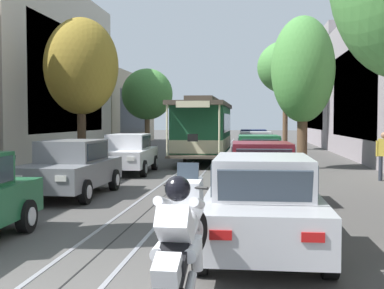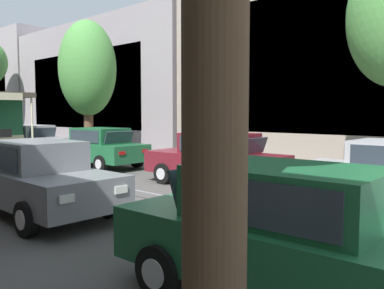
{
  "view_description": "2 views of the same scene",
  "coord_description": "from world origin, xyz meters",
  "px_view_note": "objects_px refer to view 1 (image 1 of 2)",
  "views": [
    {
      "loc": [
        2.43,
        -5.31,
        2.17
      ],
      "look_at": [
        -0.13,
        17.18,
        1.08
      ],
      "focal_mm": 48.51,
      "sensor_mm": 36.0,
      "label": 1
    },
    {
      "loc": [
        -6.76,
        0.65,
        2.18
      ],
      "look_at": [
        0.68,
        7.39,
        1.39
      ],
      "focal_mm": 37.88,
      "sensor_mm": 36.0,
      "label": 2
    }
  ],
  "objects_px": {
    "parked_car_silver_fourth_right": "(256,148)",
    "street_tree_kerb_right_mid": "(286,68)",
    "parked_car_grey_second_left": "(71,168)",
    "pedestrian_on_left_pavement": "(384,153)",
    "street_tree_kerb_left_mid": "(147,94)",
    "motorcycle_with_rider": "(180,244)",
    "parked_car_silver_near_right": "(262,204)",
    "parked_car_white_mid_left": "(128,153)",
    "cable_car_trolley": "(204,129)",
    "parked_car_maroon_second_right": "(261,172)",
    "parked_car_green_mid_right": "(258,156)",
    "parked_car_navy_fifth_right": "(253,143)",
    "street_tree_kerb_left_second": "(81,67)",
    "street_tree_kerb_right_second": "(303,70)"
  },
  "relations": [
    {
      "from": "parked_car_silver_fourth_right",
      "to": "street_tree_kerb_right_mid",
      "type": "height_order",
      "value": "street_tree_kerb_right_mid"
    },
    {
      "from": "parked_car_grey_second_left",
      "to": "parked_car_silver_fourth_right",
      "type": "distance_m",
      "value": 12.31
    },
    {
      "from": "parked_car_silver_fourth_right",
      "to": "pedestrian_on_left_pavement",
      "type": "xyz_separation_m",
      "value": [
        4.44,
        -6.38,
        0.18
      ]
    },
    {
      "from": "street_tree_kerb_left_mid",
      "to": "pedestrian_on_left_pavement",
      "type": "relative_size",
      "value": 3.36
    },
    {
      "from": "street_tree_kerb_right_mid",
      "to": "pedestrian_on_left_pavement",
      "type": "distance_m",
      "value": 19.27
    },
    {
      "from": "motorcycle_with_rider",
      "to": "parked_car_silver_near_right",
      "type": "bearing_deg",
      "value": 74.26
    },
    {
      "from": "parked_car_white_mid_left",
      "to": "parked_car_silver_near_right",
      "type": "relative_size",
      "value": 1.01
    },
    {
      "from": "street_tree_kerb_right_mid",
      "to": "cable_car_trolley",
      "type": "xyz_separation_m",
      "value": [
        -4.84,
        -10.83,
        -4.18
      ]
    },
    {
      "from": "parked_car_maroon_second_right",
      "to": "parked_car_green_mid_right",
      "type": "height_order",
      "value": "same"
    },
    {
      "from": "parked_car_silver_fourth_right",
      "to": "parked_car_navy_fifth_right",
      "type": "xyz_separation_m",
      "value": [
        -0.1,
        5.73,
        0.0
      ]
    },
    {
      "from": "street_tree_kerb_left_second",
      "to": "pedestrian_on_left_pavement",
      "type": "xyz_separation_m",
      "value": [
        12.06,
        -3.14,
        -3.49
      ]
    },
    {
      "from": "street_tree_kerb_left_second",
      "to": "motorcycle_with_rider",
      "type": "xyz_separation_m",
      "value": [
        6.67,
        -16.83,
        -3.57
      ]
    },
    {
      "from": "parked_car_navy_fifth_right",
      "to": "street_tree_kerb_left_mid",
      "type": "distance_m",
      "value": 9.79
    },
    {
      "from": "parked_car_silver_near_right",
      "to": "parked_car_maroon_second_right",
      "type": "xyz_separation_m",
      "value": [
        0.08,
        5.12,
        0.0
      ]
    },
    {
      "from": "street_tree_kerb_right_mid",
      "to": "street_tree_kerb_right_second",
      "type": "bearing_deg",
      "value": -90.68
    },
    {
      "from": "parked_car_silver_near_right",
      "to": "motorcycle_with_rider",
      "type": "distance_m",
      "value": 3.34
    },
    {
      "from": "parked_car_maroon_second_right",
      "to": "street_tree_kerb_left_mid",
      "type": "bearing_deg",
      "value": 108.46
    },
    {
      "from": "parked_car_silver_fourth_right",
      "to": "cable_car_trolley",
      "type": "distance_m",
      "value": 3.08
    },
    {
      "from": "street_tree_kerb_left_mid",
      "to": "cable_car_trolley",
      "type": "relative_size",
      "value": 0.63
    },
    {
      "from": "parked_car_green_mid_right",
      "to": "parked_car_silver_fourth_right",
      "type": "height_order",
      "value": "same"
    },
    {
      "from": "parked_car_white_mid_left",
      "to": "parked_car_maroon_second_right",
      "type": "distance_m",
      "value": 8.66
    },
    {
      "from": "parked_car_grey_second_left",
      "to": "street_tree_kerb_right_second",
      "type": "relative_size",
      "value": 0.65
    },
    {
      "from": "parked_car_green_mid_right",
      "to": "street_tree_kerb_left_second",
      "type": "height_order",
      "value": "street_tree_kerb_left_second"
    },
    {
      "from": "street_tree_kerb_right_mid",
      "to": "parked_car_silver_fourth_right",
      "type": "bearing_deg",
      "value": -100.22
    },
    {
      "from": "parked_car_maroon_second_right",
      "to": "motorcycle_with_rider",
      "type": "distance_m",
      "value": 8.39
    },
    {
      "from": "parked_car_maroon_second_right",
      "to": "street_tree_kerb_right_mid",
      "type": "height_order",
      "value": "street_tree_kerb_right_mid"
    },
    {
      "from": "parked_car_navy_fifth_right",
      "to": "pedestrian_on_left_pavement",
      "type": "bearing_deg",
      "value": -69.47
    },
    {
      "from": "street_tree_kerb_left_mid",
      "to": "street_tree_kerb_left_second",
      "type": "bearing_deg",
      "value": -90.04
    },
    {
      "from": "parked_car_grey_second_left",
      "to": "motorcycle_with_rider",
      "type": "bearing_deg",
      "value": -64.11
    },
    {
      "from": "parked_car_green_mid_right",
      "to": "street_tree_kerb_right_mid",
      "type": "bearing_deg",
      "value": 83.17
    },
    {
      "from": "parked_car_silver_fourth_right",
      "to": "parked_car_grey_second_left",
      "type": "bearing_deg",
      "value": -115.47
    },
    {
      "from": "parked_car_white_mid_left",
      "to": "pedestrian_on_left_pavement",
      "type": "bearing_deg",
      "value": -9.27
    },
    {
      "from": "parked_car_white_mid_left",
      "to": "cable_car_trolley",
      "type": "xyz_separation_m",
      "value": [
        2.51,
        6.12,
        0.86
      ]
    },
    {
      "from": "parked_car_silver_fourth_right",
      "to": "parked_car_navy_fifth_right",
      "type": "bearing_deg",
      "value": 90.99
    },
    {
      "from": "parked_car_silver_near_right",
      "to": "street_tree_kerb_right_second",
      "type": "xyz_separation_m",
      "value": [
        2.06,
        14.8,
        3.52
      ]
    },
    {
      "from": "parked_car_grey_second_left",
      "to": "parked_car_silver_fourth_right",
      "type": "xyz_separation_m",
      "value": [
        5.29,
        11.11,
        0.0
      ]
    },
    {
      "from": "street_tree_kerb_left_mid",
      "to": "street_tree_kerb_right_mid",
      "type": "relative_size",
      "value": 0.75
    },
    {
      "from": "parked_car_silver_near_right",
      "to": "pedestrian_on_left_pavement",
      "type": "xyz_separation_m",
      "value": [
        4.48,
        10.47,
        0.18
      ]
    },
    {
      "from": "parked_car_white_mid_left",
      "to": "pedestrian_on_left_pavement",
      "type": "height_order",
      "value": "pedestrian_on_left_pavement"
    },
    {
      "from": "street_tree_kerb_left_mid",
      "to": "parked_car_silver_fourth_right",
      "type": "bearing_deg",
      "value": -55.75
    },
    {
      "from": "street_tree_kerb_right_mid",
      "to": "cable_car_trolley",
      "type": "height_order",
      "value": "street_tree_kerb_right_mid"
    },
    {
      "from": "parked_car_silver_fourth_right",
      "to": "pedestrian_on_left_pavement",
      "type": "distance_m",
      "value": 7.77
    },
    {
      "from": "street_tree_kerb_left_second",
      "to": "cable_car_trolley",
      "type": "xyz_separation_m",
      "value": [
        4.96,
        4.54,
        -2.8
      ]
    },
    {
      "from": "parked_car_maroon_second_right",
      "to": "parked_car_green_mid_right",
      "type": "bearing_deg",
      "value": 89.86
    },
    {
      "from": "parked_car_navy_fifth_right",
      "to": "parked_car_maroon_second_right",
      "type": "bearing_deg",
      "value": -89.55
    },
    {
      "from": "parked_car_navy_fifth_right",
      "to": "parked_car_white_mid_left",
      "type": "bearing_deg",
      "value": -115.67
    },
    {
      "from": "parked_car_navy_fifth_right",
      "to": "motorcycle_with_rider",
      "type": "height_order",
      "value": "motorcycle_with_rider"
    },
    {
      "from": "parked_car_navy_fifth_right",
      "to": "street_tree_kerb_right_second",
      "type": "height_order",
      "value": "street_tree_kerb_right_second"
    },
    {
      "from": "parked_car_navy_fifth_right",
      "to": "street_tree_kerb_right_mid",
      "type": "height_order",
      "value": "street_tree_kerb_right_mid"
    },
    {
      "from": "parked_car_white_mid_left",
      "to": "pedestrian_on_left_pavement",
      "type": "xyz_separation_m",
      "value": [
        9.61,
        -1.57,
        0.18
      ]
    }
  ]
}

